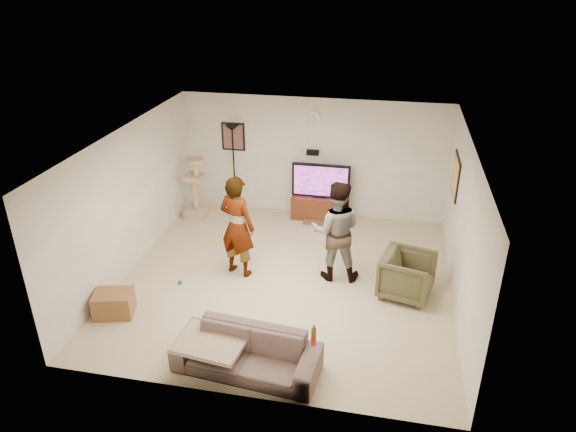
% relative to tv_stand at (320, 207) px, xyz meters
% --- Properties ---
extents(floor, '(5.50, 5.50, 0.02)m').
position_rel_tv_stand_xyz_m(floor, '(-0.21, -2.50, -0.26)').
color(floor, tan).
rests_on(floor, ground).
extents(ceiling, '(5.50, 5.50, 0.02)m').
position_rel_tv_stand_xyz_m(ceiling, '(-0.21, -2.50, 2.26)').
color(ceiling, white).
rests_on(ceiling, wall_back).
extents(wall_back, '(5.50, 0.04, 2.50)m').
position_rel_tv_stand_xyz_m(wall_back, '(-0.21, 0.25, 1.00)').
color(wall_back, beige).
rests_on(wall_back, floor).
extents(wall_front, '(5.50, 0.04, 2.50)m').
position_rel_tv_stand_xyz_m(wall_front, '(-0.21, -5.25, 1.00)').
color(wall_front, beige).
rests_on(wall_front, floor).
extents(wall_left, '(0.04, 5.50, 2.50)m').
position_rel_tv_stand_xyz_m(wall_left, '(-2.96, -2.50, 1.00)').
color(wall_left, beige).
rests_on(wall_left, floor).
extents(wall_right, '(0.04, 5.50, 2.50)m').
position_rel_tv_stand_xyz_m(wall_right, '(2.54, -2.50, 1.00)').
color(wall_right, beige).
rests_on(wall_right, floor).
extents(wall_clock, '(0.26, 0.04, 0.26)m').
position_rel_tv_stand_xyz_m(wall_clock, '(-0.21, 0.22, 1.85)').
color(wall_clock, silver).
rests_on(wall_clock, wall_back).
extents(wall_speaker, '(0.25, 0.10, 0.10)m').
position_rel_tv_stand_xyz_m(wall_speaker, '(-0.21, 0.19, 1.13)').
color(wall_speaker, black).
rests_on(wall_speaker, wall_back).
extents(picture_back, '(0.42, 0.03, 0.52)m').
position_rel_tv_stand_xyz_m(picture_back, '(-1.91, 0.23, 1.35)').
color(picture_back, brown).
rests_on(picture_back, wall_back).
extents(picture_right, '(0.03, 0.78, 0.62)m').
position_rel_tv_stand_xyz_m(picture_right, '(2.52, -0.90, 1.25)').
color(picture_right, '#F9AE45').
rests_on(picture_right, wall_right).
extents(tv_stand, '(1.18, 0.45, 0.49)m').
position_rel_tv_stand_xyz_m(tv_stand, '(0.00, 0.00, 0.00)').
color(tv_stand, '#481F0E').
rests_on(tv_stand, floor).
extents(console_box, '(0.40, 0.30, 0.07)m').
position_rel_tv_stand_xyz_m(console_box, '(-0.08, -0.40, -0.21)').
color(console_box, silver).
rests_on(console_box, floor).
extents(tv, '(1.20, 0.08, 0.71)m').
position_rel_tv_stand_xyz_m(tv, '(0.00, 0.00, 0.60)').
color(tv, black).
rests_on(tv, tv_stand).
extents(tv_screen, '(1.10, 0.01, 0.63)m').
position_rel_tv_stand_xyz_m(tv_screen, '(0.00, -0.04, 0.60)').
color(tv_screen, '#D34064').
rests_on(tv_screen, tv).
extents(floor_lamp, '(0.32, 0.32, 1.90)m').
position_rel_tv_stand_xyz_m(floor_lamp, '(-1.87, 0.04, 0.70)').
color(floor_lamp, black).
rests_on(floor_lamp, floor).
extents(cat_tree, '(0.44, 0.44, 1.34)m').
position_rel_tv_stand_xyz_m(cat_tree, '(-2.58, -0.47, 0.42)').
color(cat_tree, tan).
rests_on(cat_tree, floor).
extents(person_left, '(0.76, 0.62, 1.80)m').
position_rel_tv_stand_xyz_m(person_left, '(-1.07, -2.44, 0.65)').
color(person_left, '#9397A3').
rests_on(person_left, floor).
extents(person_right, '(0.91, 0.74, 1.76)m').
position_rel_tv_stand_xyz_m(person_right, '(0.58, -2.24, 0.63)').
color(person_right, '#3E5082').
rests_on(person_right, floor).
extents(sofa, '(1.99, 0.94, 0.56)m').
position_rel_tv_stand_xyz_m(sofa, '(-0.28, -4.78, 0.03)').
color(sofa, brown).
rests_on(sofa, floor).
extents(throw_blanket, '(0.98, 0.81, 0.06)m').
position_rel_tv_stand_xyz_m(throw_blanket, '(-0.77, -4.78, 0.13)').
color(throw_blanket, tan).
rests_on(throw_blanket, sofa).
extents(beer_bottle, '(0.06, 0.06, 0.25)m').
position_rel_tv_stand_xyz_m(beer_bottle, '(0.60, -4.78, 0.44)').
color(beer_bottle, '#533110').
rests_on(beer_bottle, sofa).
extents(armchair, '(0.98, 0.96, 0.74)m').
position_rel_tv_stand_xyz_m(armchair, '(1.78, -2.57, 0.12)').
color(armchair, '#454126').
rests_on(armchair, floor).
extents(side_table, '(0.66, 0.56, 0.38)m').
position_rel_tv_stand_xyz_m(side_table, '(-2.61, -4.00, -0.05)').
color(side_table, brown).
rests_on(side_table, floor).
extents(toy_ball, '(0.07, 0.07, 0.07)m').
position_rel_tv_stand_xyz_m(toy_ball, '(-1.94, -3.01, -0.21)').
color(toy_ball, '#005E86').
rests_on(toy_ball, floor).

